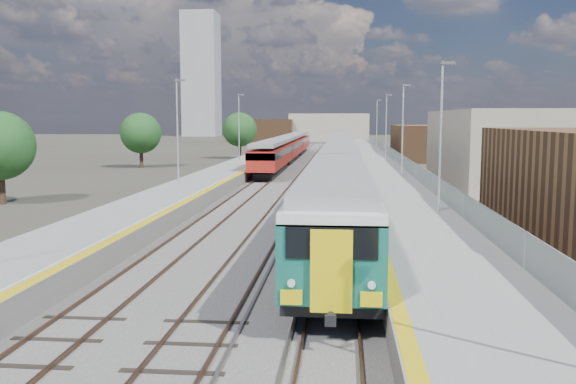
# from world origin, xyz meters

# --- Properties ---
(ground) EXTENTS (320.00, 320.00, 0.00)m
(ground) POSITION_xyz_m (0.00, 50.00, 0.00)
(ground) COLOR #47443A
(ground) RESTS_ON ground
(ballast_bed) EXTENTS (10.50, 155.00, 0.06)m
(ballast_bed) POSITION_xyz_m (-2.25, 52.50, 0.03)
(ballast_bed) COLOR #565451
(ballast_bed) RESTS_ON ground
(tracks) EXTENTS (8.96, 160.00, 0.17)m
(tracks) POSITION_xyz_m (-1.65, 54.18, 0.11)
(tracks) COLOR #4C3323
(tracks) RESTS_ON ground
(platform_right) EXTENTS (4.70, 155.00, 8.52)m
(platform_right) POSITION_xyz_m (5.28, 52.49, 0.54)
(platform_right) COLOR slate
(platform_right) RESTS_ON ground
(platform_left) EXTENTS (4.30, 155.00, 8.52)m
(platform_left) POSITION_xyz_m (-9.05, 52.49, 0.52)
(platform_left) COLOR slate
(platform_left) RESTS_ON ground
(buildings) EXTENTS (72.00, 185.50, 40.00)m
(buildings) POSITION_xyz_m (-18.12, 138.60, 10.70)
(buildings) COLOR brown
(buildings) RESTS_ON ground
(green_train) EXTENTS (2.81, 78.34, 3.10)m
(green_train) POSITION_xyz_m (1.50, 44.49, 2.18)
(green_train) COLOR black
(green_train) RESTS_ON ground
(red_train) EXTENTS (2.65, 53.83, 3.35)m
(red_train) POSITION_xyz_m (-5.50, 70.43, 1.98)
(red_train) COLOR black
(red_train) RESTS_ON ground
(tree_a) EXTENTS (4.58, 4.58, 6.21)m
(tree_a) POSITION_xyz_m (-20.96, 29.29, 3.91)
(tree_a) COLOR #382619
(tree_a) RESTS_ON ground
(tree_b) EXTENTS (4.73, 4.73, 6.40)m
(tree_b) POSITION_xyz_m (-21.78, 60.01, 4.03)
(tree_b) COLOR #382619
(tree_b) RESTS_ON ground
(tree_c) EXTENTS (4.88, 4.88, 6.61)m
(tree_c) POSITION_xyz_m (-13.01, 76.79, 4.16)
(tree_c) COLOR #382619
(tree_c) RESTS_ON ground
(tree_d) EXTENTS (4.00, 4.00, 5.42)m
(tree_d) POSITION_xyz_m (23.02, 67.23, 3.41)
(tree_d) COLOR #382619
(tree_d) RESTS_ON ground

